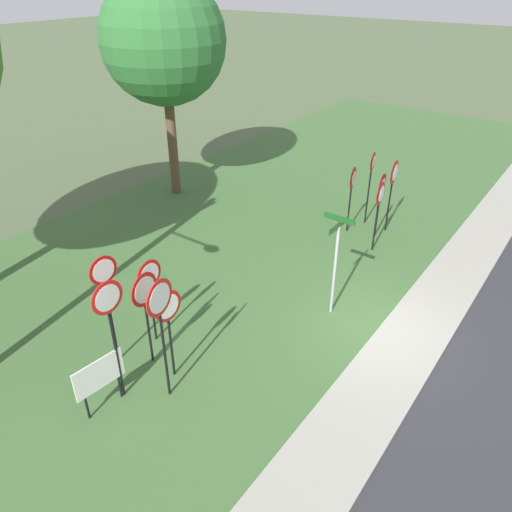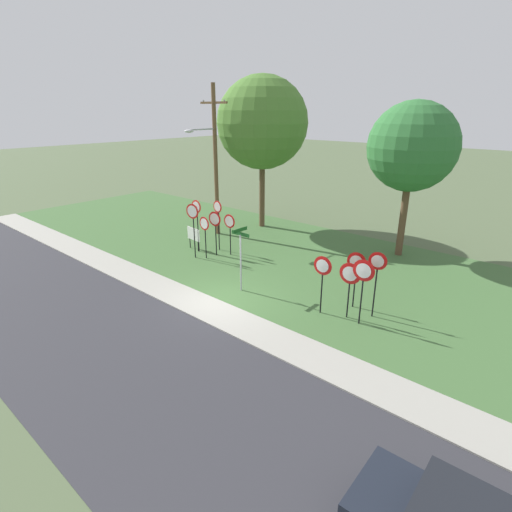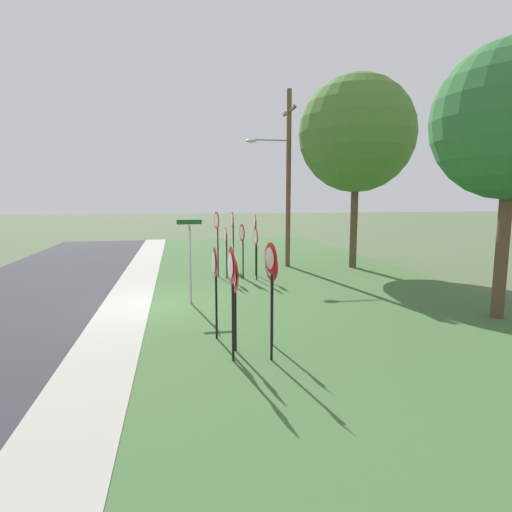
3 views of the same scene
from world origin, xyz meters
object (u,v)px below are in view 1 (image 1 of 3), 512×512
(yield_sign_center, at_px, (380,201))
(street_name_post, at_px, (336,257))
(stop_sign_near_left, at_px, (150,284))
(notice_board, at_px, (100,377))
(stop_sign_far_center, at_px, (110,316))
(oak_tree_right, at_px, (163,41))
(yield_sign_near_left, at_px, (353,184))
(yield_sign_far_right, at_px, (372,171))
(stop_sign_far_left, at_px, (169,317))
(stop_sign_near_right, at_px, (161,314))
(yield_sign_near_right, at_px, (394,179))
(stop_sign_center_tall, at_px, (106,289))
(yield_sign_far_left, at_px, (382,191))
(stop_sign_far_right, at_px, (145,299))

(yield_sign_center, distance_m, street_name_post, 3.72)
(stop_sign_near_left, distance_m, notice_board, 2.37)
(stop_sign_far_center, distance_m, oak_tree_right, 11.43)
(yield_sign_near_left, xyz_separation_m, street_name_post, (-4.40, -1.75, -0.03))
(yield_sign_far_right, height_order, notice_board, yield_sign_far_right)
(stop_sign_far_left, height_order, stop_sign_far_center, stop_sign_far_center)
(stop_sign_near_right, relative_size, yield_sign_near_right, 1.16)
(yield_sign_far_right, bearing_deg, stop_sign_center_tall, 161.18)
(stop_sign_near_left, relative_size, stop_sign_near_right, 0.77)
(stop_sign_near_left, distance_m, street_name_post, 4.52)
(stop_sign_near_right, height_order, yield_sign_near_left, stop_sign_near_right)
(stop_sign_near_left, relative_size, stop_sign_far_center, 0.77)
(stop_sign_center_tall, xyz_separation_m, street_name_post, (4.51, -3.05, -0.32))
(stop_sign_near_right, distance_m, stop_sign_far_center, 0.97)
(stop_sign_near_left, height_order, oak_tree_right, oak_tree_right)
(yield_sign_far_right, bearing_deg, street_name_post, -174.07)
(yield_sign_near_left, height_order, yield_sign_far_left, yield_sign_near_left)
(stop_sign_far_center, height_order, stop_sign_far_right, stop_sign_far_center)
(yield_sign_near_right, bearing_deg, oak_tree_right, 98.25)
(yield_sign_near_left, xyz_separation_m, yield_sign_center, (-0.71, -1.27, 0.02))
(stop_sign_center_tall, bearing_deg, yield_sign_center, -13.23)
(stop_sign_far_right, xyz_separation_m, street_name_post, (4.06, -2.39, -0.06))
(yield_sign_far_left, relative_size, street_name_post, 0.79)
(stop_sign_far_right, bearing_deg, stop_sign_near_left, 33.70)
(stop_sign_far_right, xyz_separation_m, yield_sign_far_left, (8.70, -1.57, -0.11))
(stop_sign_far_center, bearing_deg, yield_sign_center, -9.98)
(stop_sign_far_right, height_order, oak_tree_right, oak_tree_right)
(stop_sign_far_center, xyz_separation_m, notice_board, (-0.45, 0.07, -1.26))
(yield_sign_near_right, bearing_deg, stop_sign_far_left, 169.48)
(stop_sign_far_left, relative_size, oak_tree_right, 0.29)
(stop_sign_near_left, xyz_separation_m, yield_sign_near_left, (7.88, -1.14, 0.09))
(yield_sign_near_right, bearing_deg, street_name_post, -176.92)
(stop_sign_center_tall, bearing_deg, notice_board, -137.38)
(stop_sign_far_left, xyz_separation_m, yield_sign_center, (7.78, -1.20, 0.11))
(stop_sign_far_left, bearing_deg, yield_sign_near_right, -4.61)
(notice_board, relative_size, oak_tree_right, 0.16)
(yield_sign_near_right, xyz_separation_m, notice_board, (-10.82, 1.49, -1.05))
(yield_sign_far_right, distance_m, street_name_post, 5.55)
(yield_sign_near_right, xyz_separation_m, yield_sign_far_left, (-0.57, 0.13, -0.25))
(stop_sign_center_tall, bearing_deg, street_name_post, -29.89)
(stop_sign_near_right, bearing_deg, yield_sign_near_left, -6.82)
(stop_sign_far_right, height_order, street_name_post, street_name_post)
(street_name_post, bearing_deg, stop_sign_far_right, 149.11)
(yield_sign_center, bearing_deg, yield_sign_near_left, 56.38)
(stop_sign_near_left, bearing_deg, stop_sign_near_right, -127.97)
(yield_sign_far_left, bearing_deg, yield_sign_center, -166.28)
(yield_sign_near_right, distance_m, oak_tree_right, 9.17)
(yield_sign_center, bearing_deg, stop_sign_center_tall, 158.35)
(stop_sign_center_tall, xyz_separation_m, yield_sign_center, (8.20, -2.57, -0.26))
(stop_sign_center_tall, distance_m, yield_sign_near_left, 9.02)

